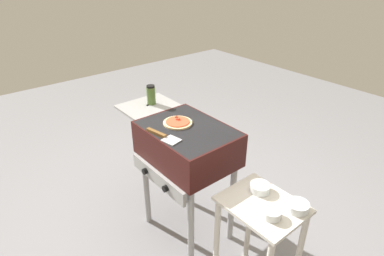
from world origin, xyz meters
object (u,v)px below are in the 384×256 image
prep_table (259,229)px  topping_bowl_far (272,214)px  topping_bowl_middle (298,207)px  sauce_jar (151,95)px  spatula (162,136)px  grill (186,146)px  topping_bowl_near (260,188)px  pizza_pepperoni (178,122)px

prep_table → topping_bowl_far: topping_bowl_far is taller
topping_bowl_middle → topping_bowl_far: bearing=-109.7°
sauce_jar → spatula: bearing=-25.8°
spatula → topping_bowl_far: 0.80m
grill → prep_table: grill is taller
topping_bowl_near → sauce_jar: bearing=-178.2°
prep_table → topping_bowl_far: (0.10, -0.05, 0.22)m
topping_bowl_near → topping_bowl_middle: (0.23, 0.03, -0.00)m
topping_bowl_near → topping_bowl_far: same height
sauce_jar → topping_bowl_middle: sauce_jar is taller
grill → sauce_jar: sauce_jar is taller
spatula → topping_bowl_far: bearing=11.0°
spatula → topping_bowl_near: (0.58, 0.27, -0.18)m
pizza_pepperoni → prep_table: pizza_pepperoni is taller
grill → prep_table: size_ratio=1.37×
topping_bowl_near → topping_bowl_far: (0.18, -0.12, 0.00)m
pizza_pepperoni → prep_table: bearing=0.7°
spatula → topping_bowl_middle: spatula is taller
grill → topping_bowl_near: grill is taller
spatula → prep_table: spatula is taller
prep_table → topping_bowl_far: 0.24m
pizza_pepperoni → topping_bowl_near: 0.70m
pizza_pepperoni → sauce_jar: 0.40m
sauce_jar → pizza_pepperoni: bearing=-6.7°
pizza_pepperoni → topping_bowl_middle: size_ratio=1.64×
pizza_pepperoni → prep_table: 0.85m
spatula → topping_bowl_far: (0.76, 0.15, -0.18)m
sauce_jar → topping_bowl_middle: bearing=2.9°
prep_table → topping_bowl_far: size_ratio=7.16×
spatula → topping_bowl_near: 0.67m
grill → topping_bowl_near: (0.59, 0.08, -0.03)m
pizza_pepperoni → prep_table: (0.75, 0.01, -0.40)m
grill → topping_bowl_near: bearing=7.2°
prep_table → topping_bowl_middle: size_ratio=5.85×
pizza_pepperoni → prep_table: size_ratio=0.28×
grill → topping_bowl_middle: size_ratio=8.00×
sauce_jar → topping_bowl_far: size_ratio=1.51×
topping_bowl_middle → pizza_pepperoni: bearing=-172.9°
spatula → topping_bowl_near: size_ratio=2.28×
spatula → sauce_jar: bearing=154.2°
pizza_pepperoni → topping_bowl_far: size_ratio=2.01×
sauce_jar → topping_bowl_near: bearing=1.8°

